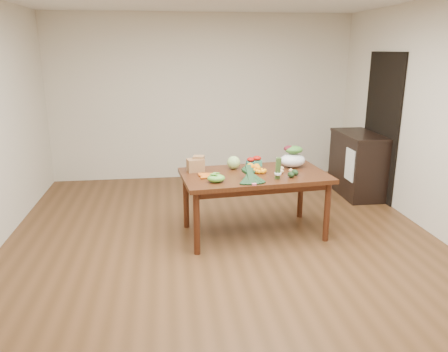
{
  "coord_description": "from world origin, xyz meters",
  "views": [
    {
      "loc": [
        -0.61,
        -4.31,
        2.13
      ],
      "look_at": [
        -0.03,
        0.0,
        0.87
      ],
      "focal_mm": 35.0,
      "sensor_mm": 36.0,
      "label": 1
    }
  ],
  "objects": [
    {
      "name": "carrots",
      "position": [
        -0.15,
        0.4,
        0.76
      ],
      "size": [
        0.24,
        0.24,
        0.03
      ],
      "primitive_type": null,
      "rotation": [
        0.0,
        0.0,
        0.1
      ],
      "color": "orange",
      "rests_on": "dining_table"
    },
    {
      "name": "cabinet",
      "position": [
        2.22,
        1.72,
        0.47
      ],
      "size": [
        0.52,
        1.02,
        0.94
      ],
      "primitive_type": "cube",
      "color": "black",
      "rests_on": "floor"
    },
    {
      "name": "potato_a",
      "position": [
        0.69,
        0.55,
        0.77
      ],
      "size": [
        0.05,
        0.05,
        0.04
      ],
      "primitive_type": "ellipsoid",
      "color": "tan",
      "rests_on": "dining_table"
    },
    {
      "name": "cabbage",
      "position": [
        0.18,
        0.68,
        0.83
      ],
      "size": [
        0.16,
        0.16,
        0.16
      ],
      "primitive_type": "sphere",
      "color": "#ABD67B",
      "rests_on": "dining_table"
    },
    {
      "name": "dish_towel",
      "position": [
        1.96,
        1.4,
        0.55
      ],
      "size": [
        0.02,
        0.28,
        0.45
      ],
      "primitive_type": "cube",
      "color": "white",
      "rests_on": "cabinet"
    },
    {
      "name": "paper_bag",
      "position": [
        -0.28,
        0.64,
        0.84
      ],
      "size": [
        0.27,
        0.24,
        0.18
      ],
      "primitive_type": null,
      "rotation": [
        0.0,
        0.0,
        0.1
      ],
      "color": "#A17448",
      "rests_on": "dining_table"
    },
    {
      "name": "room_walls",
      "position": [
        0.0,
        0.0,
        1.35
      ],
      "size": [
        5.02,
        6.02,
        2.7
      ],
      "color": "beige",
      "rests_on": "floor"
    },
    {
      "name": "doorway_dark",
      "position": [
        2.48,
        1.6,
        1.05
      ],
      "size": [
        0.02,
        1.0,
        2.1
      ],
      "primitive_type": "cube",
      "color": "black",
      "rests_on": "floor"
    },
    {
      "name": "orange_a",
      "position": [
        0.36,
        0.6,
        0.79
      ],
      "size": [
        0.09,
        0.09,
        0.09
      ],
      "primitive_type": "sphere",
      "color": "#FFA60F",
      "rests_on": "dining_table"
    },
    {
      "name": "mandarin_cluster",
      "position": [
        0.43,
        0.47,
        0.79
      ],
      "size": [
        0.2,
        0.2,
        0.08
      ],
      "primitive_type": null,
      "rotation": [
        0.0,
        0.0,
        0.1
      ],
      "color": "orange",
      "rests_on": "dining_table"
    },
    {
      "name": "dining_table",
      "position": [
        0.38,
        0.45,
        0.38
      ],
      "size": [
        1.75,
        1.08,
        0.75
      ],
      "primitive_type": "cube",
      "rotation": [
        0.0,
        0.0,
        0.1
      ],
      "color": "#482210",
      "rests_on": "floor"
    },
    {
      "name": "kale_bunch",
      "position": [
        0.28,
        0.11,
        0.83
      ],
      "size": [
        0.36,
        0.43,
        0.16
      ],
      "primitive_type": null,
      "rotation": [
        0.0,
        0.0,
        0.1
      ],
      "color": "black",
      "rests_on": "dining_table"
    },
    {
      "name": "strawberry_basket_b",
      "position": [
        0.49,
        0.8,
        0.8
      ],
      "size": [
        0.12,
        0.12,
        0.1
      ],
      "primitive_type": null,
      "rotation": [
        0.0,
        0.0,
        0.1
      ],
      "color": "red",
      "rests_on": "dining_table"
    },
    {
      "name": "potato_c",
      "position": [
        0.73,
        0.55,
        0.77
      ],
      "size": [
        0.05,
        0.05,
        0.05
      ],
      "primitive_type": "ellipsoid",
      "color": "tan",
      "rests_on": "dining_table"
    },
    {
      "name": "orange_c",
      "position": [
        0.43,
        0.53,
        0.79
      ],
      "size": [
        0.08,
        0.08,
        0.08
      ],
      "primitive_type": "sphere",
      "color": "orange",
      "rests_on": "dining_table"
    },
    {
      "name": "potato_e",
      "position": [
        0.81,
        0.44,
        0.77
      ],
      "size": [
        0.05,
        0.05,
        0.04
      ],
      "primitive_type": "ellipsoid",
      "color": "tan",
      "rests_on": "dining_table"
    },
    {
      "name": "floor",
      "position": [
        0.0,
        0.0,
        0.0
      ],
      "size": [
        6.0,
        6.0,
        0.0
      ],
      "primitive_type": "plane",
      "color": "brown",
      "rests_on": "ground"
    },
    {
      "name": "orange_b",
      "position": [
        0.43,
        0.57,
        0.79
      ],
      "size": [
        0.09,
        0.09,
        0.09
      ],
      "primitive_type": "sphere",
      "color": "orange",
      "rests_on": "dining_table"
    },
    {
      "name": "asparagus_bundle",
      "position": [
        0.59,
        0.19,
        0.88
      ],
      "size": [
        0.09,
        0.12,
        0.26
      ],
      "primitive_type": null,
      "rotation": [
        0.15,
        0.0,
        0.1
      ],
      "color": "#507435",
      "rests_on": "dining_table"
    },
    {
      "name": "potato_d",
      "position": [
        0.73,
        0.54,
        0.77
      ],
      "size": [
        0.05,
        0.05,
        0.05
      ],
      "primitive_type": "ellipsoid",
      "color": "tan",
      "rests_on": "dining_table"
    },
    {
      "name": "avocado_a",
      "position": [
        0.75,
        0.23,
        0.78
      ],
      "size": [
        0.09,
        0.11,
        0.07
      ],
      "primitive_type": "ellipsoid",
      "rotation": [
        0.0,
        0.0,
        0.3
      ],
      "color": "black",
      "rests_on": "dining_table"
    },
    {
      "name": "strawberry_basket_a",
      "position": [
        0.4,
        0.76,
        0.8
      ],
      "size": [
        0.11,
        0.11,
        0.09
      ],
      "primitive_type": null,
      "rotation": [
        0.0,
        0.0,
        0.1
      ],
      "color": "#AD190B",
      "rests_on": "dining_table"
    },
    {
      "name": "potato_b",
      "position": [
        0.69,
        0.41,
        0.77
      ],
      "size": [
        0.06,
        0.05,
        0.05
      ],
      "primitive_type": "ellipsoid",
      "color": "tan",
      "rests_on": "dining_table"
    },
    {
      "name": "snap_pea_bag",
      "position": [
        -0.1,
        0.17,
        0.79
      ],
      "size": [
        0.19,
        0.15,
        0.09
      ],
      "primitive_type": "ellipsoid",
      "color": "#78B83E",
      "rests_on": "dining_table"
    },
    {
      "name": "salad_bag",
      "position": [
        0.9,
        0.67,
        0.87
      ],
      "size": [
        0.33,
        0.26,
        0.24
      ],
      "primitive_type": null,
      "rotation": [
        0.0,
        0.0,
        0.1
      ],
      "color": "white",
      "rests_on": "dining_table"
    },
    {
      "name": "avocado_b",
      "position": [
        0.82,
        0.31,
        0.78
      ],
      "size": [
        0.09,
        0.12,
        0.07
      ],
      "primitive_type": "ellipsoid",
      "rotation": [
        0.0,
        0.0,
        0.3
      ],
      "color": "black",
      "rests_on": "dining_table"
    }
  ]
}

